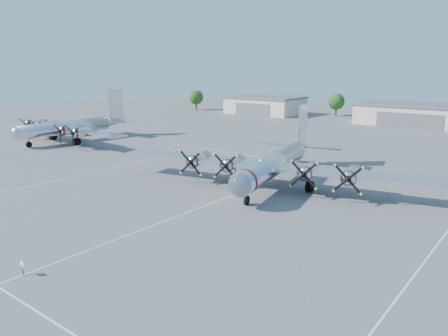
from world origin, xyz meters
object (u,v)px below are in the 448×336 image
Objects in this scene: tree_far_west at (196,97)px; info_placard at (22,266)px; main_bomber_b29 at (276,184)px; bomber_west at (72,141)px; tree_west at (336,102)px; hangar_west at (265,105)px; hangar_center at (417,115)px.

info_placard is at bearing -54.47° from tree_far_west.
main_bomber_b29 is 48.40m from bomber_west.
info_placard is (70.06, -98.10, -3.46)m from tree_far_west.
tree_far_west is 46.57m from tree_west.
hangar_west is at bearing -158.11° from tree_west.
info_placard is (0.06, -102.06, -1.95)m from hangar_center.
bomber_west is at bearing -91.76° from hangar_west.
hangar_west reaches higher than main_bomber_b29.
bomber_west is (-22.06, -75.10, -4.22)m from tree_west.
tree_far_west is at bearing 112.33° from bomber_west.
hangar_west is 67.15m from bomber_west.
hangar_center is 69.81m from main_bomber_b29.
tree_far_west is 1.00× the size of tree_west.
hangar_west is 21.00× the size of info_placard.
tree_far_west is 0.16× the size of main_bomber_b29.
hangar_west is at bearing 90.59° from bomber_west.
hangar_center is at bearing 78.58° from main_bomber_b29.
bomber_west is 34.05× the size of info_placard.
tree_west is at bearing 21.89° from hangar_west.
main_bomber_b29 reaches higher than info_placard.
main_bomber_b29 is at bearing -56.44° from hangar_west.
hangar_west is 83.75m from main_bomber_b29.
tree_west is at bearing 75.98° from bomber_west.
main_bomber_b29 is 32.34m from info_placard.
hangar_west is 0.55× the size of main_bomber_b29.
info_placard is at bearing -66.18° from hangar_west.
hangar_west and hangar_center have the same top height.
main_bomber_b29 is at bearing -0.83° from bomber_west.
tree_far_west is at bearing -165.07° from tree_west.
hangar_west is 0.62× the size of bomber_west.
main_bomber_b29 is at bearing 95.16° from info_placard.
main_bomber_b29 is (71.27, -65.78, -4.22)m from tree_far_west.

